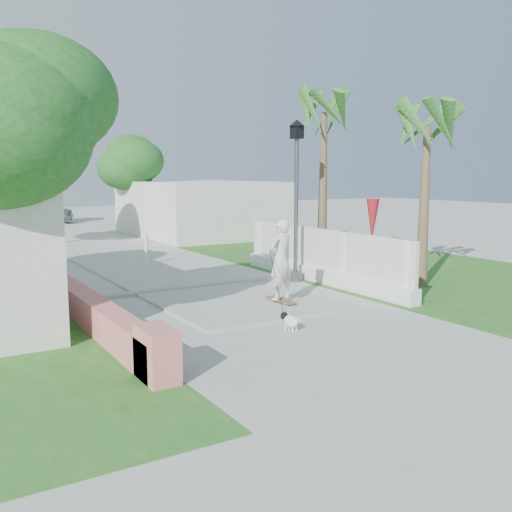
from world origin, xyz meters
TOP-DOWN VIEW (x-y plane):
  - ground at (0.00, 0.00)m, footprint 90.00×90.00m
  - path_strip at (0.00, 20.00)m, footprint 3.20×36.00m
  - curb at (0.00, 6.00)m, footprint 6.50×0.25m
  - grass_right at (7.00, 8.00)m, footprint 8.00×20.00m
  - pink_wall at (-3.30, 3.55)m, footprint 0.45×8.20m
  - lattice_fence at (3.40, 5.00)m, footprint 0.35×7.00m
  - building_right at (6.00, 18.00)m, footprint 6.00×8.00m
  - street_lamp at (2.90, 5.50)m, footprint 0.44×0.44m
  - bollard at (0.20, 10.00)m, footprint 0.14×0.14m
  - patio_umbrella at (4.80, 4.50)m, footprint 0.36×0.36m
  - tree_left_near at (-4.48, 2.98)m, footprint 3.60×3.60m
  - tree_path_left at (-2.98, 15.98)m, footprint 3.40×3.40m
  - tree_path_right at (3.22, 19.98)m, footprint 3.00×3.00m
  - palm_far at (4.60, 6.50)m, footprint 1.80×1.80m
  - palm_near at (5.40, 3.20)m, footprint 1.80×1.80m
  - skateboarder at (0.48, 2.73)m, footprint 1.43×2.25m
  - dog at (-0.10, 1.43)m, footprint 0.31×0.50m
  - parked_car at (0.04, 28.59)m, footprint 4.99×3.18m

SIDE VIEW (x-z plane):
  - ground at x=0.00m, z-range 0.00..0.00m
  - grass_right at x=7.00m, z-range 0.00..0.01m
  - path_strip at x=0.00m, z-range 0.00..0.06m
  - curb at x=0.00m, z-range 0.00..0.10m
  - dog at x=-0.10m, z-range 0.01..0.37m
  - pink_wall at x=-3.30m, z-range -0.09..0.71m
  - lattice_fence at x=3.40m, z-range -0.21..1.29m
  - bollard at x=0.20m, z-range 0.04..1.13m
  - parked_car at x=0.04m, z-range 0.00..1.58m
  - skateboarder at x=0.48m, z-range -0.14..1.83m
  - building_right at x=6.00m, z-range 0.00..2.60m
  - patio_umbrella at x=4.80m, z-range 0.54..2.84m
  - street_lamp at x=2.90m, z-range 0.21..4.65m
  - tree_path_right at x=3.22m, z-range 1.10..5.89m
  - tree_path_left at x=-2.98m, z-range 1.21..6.43m
  - tree_left_near at x=-4.48m, z-range 1.18..6.46m
  - palm_near at x=5.40m, z-range 1.60..6.30m
  - palm_far at x=4.60m, z-range 1.83..7.13m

